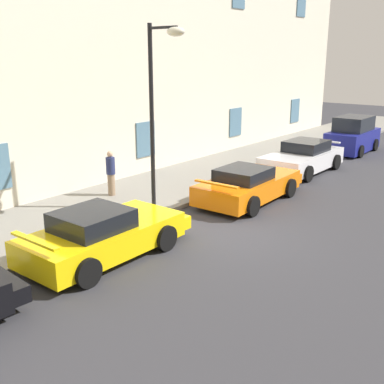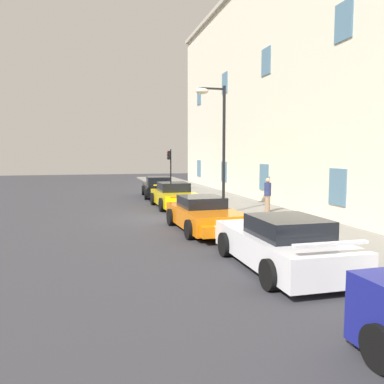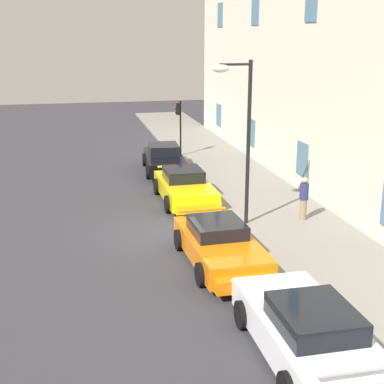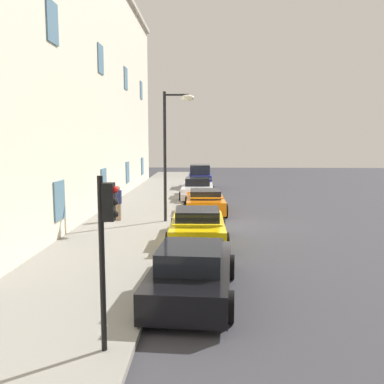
{
  "view_description": "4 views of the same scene",
  "coord_description": "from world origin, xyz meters",
  "px_view_note": "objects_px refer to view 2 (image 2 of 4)",
  "views": [
    {
      "loc": [
        -11.0,
        -7.62,
        5.11
      ],
      "look_at": [
        -0.1,
        1.16,
        1.03
      ],
      "focal_mm": 44.16,
      "sensor_mm": 36.0,
      "label": 1
    },
    {
      "loc": [
        17.3,
        -3.13,
        2.95
      ],
      "look_at": [
        -0.96,
        1.66,
        1.09
      ],
      "focal_mm": 36.56,
      "sensor_mm": 36.0,
      "label": 2
    },
    {
      "loc": [
        17.92,
        -3.11,
        6.84
      ],
      "look_at": [
        -0.17,
        0.92,
        1.41
      ],
      "focal_mm": 50.09,
      "sensor_mm": 36.0,
      "label": 3
    },
    {
      "loc": [
        -18.99,
        1.07,
        3.88
      ],
      "look_at": [
        1.04,
        1.72,
        1.38
      ],
      "focal_mm": 38.99,
      "sensor_mm": 36.0,
      "label": 4
    }
  ],
  "objects_px": {
    "sportscar_yellow_flank": "(175,197)",
    "sportscar_tail_end": "(278,243)",
    "street_lamp": "(215,126)",
    "traffic_light": "(170,162)",
    "sportscar_red_lead": "(159,188)",
    "sportscar_white_middle": "(205,216)",
    "pedestrian_admiring": "(268,195)"
  },
  "relations": [
    {
      "from": "sportscar_red_lead",
      "to": "traffic_light",
      "type": "relative_size",
      "value": 1.62
    },
    {
      "from": "sportscar_red_lead",
      "to": "sportscar_tail_end",
      "type": "relative_size",
      "value": 0.99
    },
    {
      "from": "sportscar_red_lead",
      "to": "sportscar_yellow_flank",
      "type": "height_order",
      "value": "sportscar_red_lead"
    },
    {
      "from": "street_lamp",
      "to": "pedestrian_admiring",
      "type": "height_order",
      "value": "street_lamp"
    },
    {
      "from": "sportscar_red_lead",
      "to": "sportscar_tail_end",
      "type": "distance_m",
      "value": 16.96
    },
    {
      "from": "traffic_light",
      "to": "sportscar_white_middle",
      "type": "bearing_deg",
      "value": -6.37
    },
    {
      "from": "sportscar_red_lead",
      "to": "traffic_light",
      "type": "bearing_deg",
      "value": 156.18
    },
    {
      "from": "sportscar_red_lead",
      "to": "pedestrian_admiring",
      "type": "xyz_separation_m",
      "value": [
        8.92,
        3.76,
        0.38
      ]
    },
    {
      "from": "sportscar_white_middle",
      "to": "traffic_light",
      "type": "distance_m",
      "value": 15.37
    },
    {
      "from": "sportscar_white_middle",
      "to": "pedestrian_admiring",
      "type": "height_order",
      "value": "pedestrian_admiring"
    },
    {
      "from": "sportscar_red_lead",
      "to": "sportscar_white_middle",
      "type": "xyz_separation_m",
      "value": [
        11.99,
        -0.29,
        -0.01
      ]
    },
    {
      "from": "sportscar_yellow_flank",
      "to": "sportscar_white_middle",
      "type": "relative_size",
      "value": 0.96
    },
    {
      "from": "sportscar_yellow_flank",
      "to": "street_lamp",
      "type": "bearing_deg",
      "value": 18.6
    },
    {
      "from": "sportscar_tail_end",
      "to": "pedestrian_admiring",
      "type": "xyz_separation_m",
      "value": [
        -8.04,
        3.55,
        0.37
      ]
    },
    {
      "from": "street_lamp",
      "to": "sportscar_tail_end",
      "type": "bearing_deg",
      "value": -6.49
    },
    {
      "from": "sportscar_tail_end",
      "to": "street_lamp",
      "type": "relative_size",
      "value": 0.87
    },
    {
      "from": "sportscar_white_middle",
      "to": "street_lamp",
      "type": "xyz_separation_m",
      "value": [
        -3.17,
        1.42,
        3.61
      ]
    },
    {
      "from": "street_lamp",
      "to": "pedestrian_admiring",
      "type": "xyz_separation_m",
      "value": [
        0.1,
        2.63,
        -3.21
      ]
    },
    {
      "from": "sportscar_red_lead",
      "to": "traffic_light",
      "type": "height_order",
      "value": "traffic_light"
    },
    {
      "from": "sportscar_yellow_flank",
      "to": "sportscar_tail_end",
      "type": "relative_size",
      "value": 0.93
    },
    {
      "from": "traffic_light",
      "to": "pedestrian_admiring",
      "type": "height_order",
      "value": "traffic_light"
    },
    {
      "from": "sportscar_yellow_flank",
      "to": "pedestrian_admiring",
      "type": "height_order",
      "value": "pedestrian_admiring"
    },
    {
      "from": "sportscar_red_lead",
      "to": "street_lamp",
      "type": "bearing_deg",
      "value": 7.33
    },
    {
      "from": "sportscar_red_lead",
      "to": "street_lamp",
      "type": "relative_size",
      "value": 0.86
    },
    {
      "from": "sportscar_tail_end",
      "to": "pedestrian_admiring",
      "type": "distance_m",
      "value": 8.8
    },
    {
      "from": "traffic_light",
      "to": "pedestrian_admiring",
      "type": "relative_size",
      "value": 1.91
    },
    {
      "from": "sportscar_yellow_flank",
      "to": "street_lamp",
      "type": "xyz_separation_m",
      "value": [
        3.44,
        1.16,
        3.58
      ]
    },
    {
      "from": "street_lamp",
      "to": "pedestrian_admiring",
      "type": "bearing_deg",
      "value": 87.92
    },
    {
      "from": "sportscar_white_middle",
      "to": "traffic_light",
      "type": "relative_size",
      "value": 1.57
    },
    {
      "from": "sportscar_red_lead",
      "to": "street_lamp",
      "type": "xyz_separation_m",
      "value": [
        8.83,
        1.13,
        3.59
      ]
    },
    {
      "from": "street_lamp",
      "to": "traffic_light",
      "type": "bearing_deg",
      "value": 178.7
    },
    {
      "from": "sportscar_yellow_flank",
      "to": "street_lamp",
      "type": "distance_m",
      "value": 5.1
    }
  ]
}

